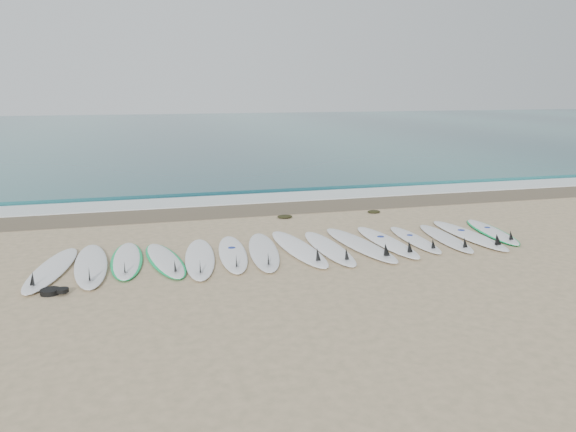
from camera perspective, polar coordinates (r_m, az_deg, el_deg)
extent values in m
plane|color=tan|center=(11.69, 0.84, -3.49)|extent=(120.00, 120.00, 0.00)
cube|color=#205960|center=(43.50, -11.19, 8.44)|extent=(120.00, 55.00, 0.03)
cube|color=brown|center=(15.54, -3.34, 0.69)|extent=(120.00, 1.80, 0.01)
cube|color=silver|center=(16.88, -4.32, 1.72)|extent=(120.00, 1.40, 0.04)
cube|color=#205960|center=(18.33, -5.22, 2.70)|extent=(120.00, 1.00, 0.10)
ellipsoid|color=white|center=(11.24, -22.85, -4.97)|extent=(1.01, 2.78, 0.09)
cone|color=black|center=(10.30, -24.53, -5.81)|extent=(0.28, 0.32, 0.29)
ellipsoid|color=white|center=(11.23, -19.39, -4.68)|extent=(0.74, 2.90, 0.09)
cone|color=black|center=(10.18, -19.55, -5.52)|extent=(0.26, 0.32, 0.31)
ellipsoid|color=white|center=(11.36, -16.06, -4.28)|extent=(0.57, 2.50, 0.08)
ellipsoid|color=#00BD55|center=(11.36, -16.06, -4.31)|extent=(0.65, 2.52, 0.06)
cone|color=black|center=(10.45, -16.26, -4.97)|extent=(0.22, 0.27, 0.27)
ellipsoid|color=white|center=(11.18, -12.41, -4.35)|extent=(0.88, 2.50, 0.08)
ellipsoid|color=#00BD55|center=(11.18, -12.41, -4.38)|extent=(0.97, 2.53, 0.06)
cone|color=black|center=(10.30, -11.41, -4.98)|extent=(0.25, 0.29, 0.26)
ellipsoid|color=white|center=(11.15, -8.95, -4.22)|extent=(0.85, 2.81, 0.09)
cone|color=black|center=(10.13, -8.92, -5.03)|extent=(0.26, 0.32, 0.29)
ellipsoid|color=white|center=(11.37, -5.64, -3.79)|extent=(0.80, 2.70, 0.09)
cone|color=black|center=(10.40, -5.27, -4.50)|extent=(0.25, 0.30, 0.28)
cylinder|color=navy|center=(11.60, -5.74, -3.22)|extent=(0.17, 0.17, 0.01)
ellipsoid|color=white|center=(11.47, -2.50, -3.56)|extent=(0.96, 2.87, 0.09)
cone|color=black|center=(10.45, -2.02, -4.30)|extent=(0.28, 0.33, 0.30)
ellipsoid|color=white|center=(11.66, 1.01, -3.27)|extent=(0.83, 2.95, 0.09)
cone|color=black|center=(10.67, 3.03, -3.90)|extent=(0.27, 0.33, 0.31)
ellipsoid|color=white|center=(11.72, 4.13, -3.23)|extent=(0.61, 2.72, 0.09)
cone|color=black|center=(10.79, 5.96, -3.83)|extent=(0.23, 0.29, 0.29)
ellipsoid|color=white|center=(12.03, 7.23, -2.86)|extent=(0.95, 2.96, 0.09)
cone|color=black|center=(11.11, 9.92, -3.39)|extent=(0.28, 0.34, 0.31)
ellipsoid|color=white|center=(12.33, 9.93, -2.57)|extent=(0.68, 2.73, 0.09)
cone|color=black|center=(11.46, 12.24, -3.06)|extent=(0.24, 0.30, 0.29)
cylinder|color=navy|center=(12.55, 9.40, -2.07)|extent=(0.16, 0.16, 0.01)
ellipsoid|color=white|center=(12.66, 12.70, -2.33)|extent=(0.55, 2.33, 0.07)
cone|color=black|center=(11.90, 14.52, -2.74)|extent=(0.20, 0.25, 0.25)
cylinder|color=navy|center=(12.84, 12.27, -1.91)|extent=(0.14, 0.14, 0.01)
ellipsoid|color=silver|center=(12.94, 15.64, -2.15)|extent=(0.71, 2.49, 0.08)
cone|color=black|center=(12.13, 17.52, -2.58)|extent=(0.23, 0.28, 0.26)
ellipsoid|color=white|center=(13.32, 17.81, -1.84)|extent=(0.66, 2.80, 0.09)
cone|color=black|center=(12.49, 20.49, -2.24)|extent=(0.24, 0.30, 0.30)
cylinder|color=navy|center=(13.52, 17.19, -1.38)|extent=(0.17, 0.17, 0.01)
ellipsoid|color=white|center=(13.84, 19.98, -1.48)|extent=(0.85, 2.43, 0.08)
ellipsoid|color=#00BD55|center=(13.84, 19.98, -1.51)|extent=(0.94, 2.46, 0.05)
cone|color=black|center=(13.06, 21.69, -1.83)|extent=(0.24, 0.28, 0.25)
cylinder|color=navy|center=(14.03, 19.58, -1.10)|extent=(0.16, 0.16, 0.01)
ellipsoid|color=black|center=(14.51, -0.33, -0.05)|extent=(0.40, 0.31, 0.08)
ellipsoid|color=black|center=(15.27, 8.71, 0.44)|extent=(0.36, 0.28, 0.07)
cylinder|color=black|center=(10.07, -23.00, -7.08)|extent=(0.32, 0.32, 0.08)
cylinder|color=black|center=(9.94, -21.94, -7.01)|extent=(0.20, 0.20, 0.06)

